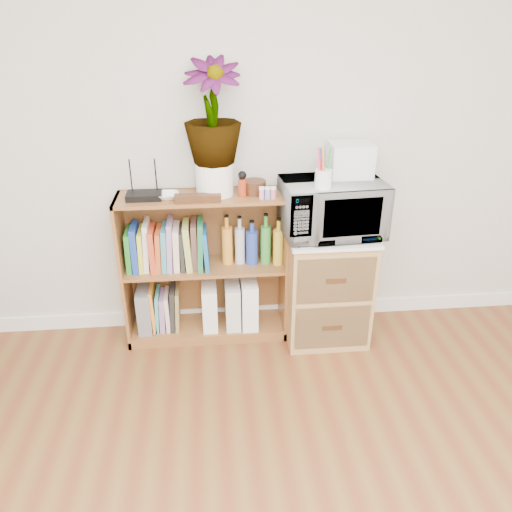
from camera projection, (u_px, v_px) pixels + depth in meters
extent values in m
cube|color=white|center=(259.00, 312.00, 3.43)|extent=(4.00, 0.02, 0.10)
cube|color=brown|center=(205.00, 268.00, 3.09)|extent=(1.00, 0.30, 0.95)
cube|color=#9E7542|center=(326.00, 286.00, 3.14)|extent=(0.50, 0.45, 0.70)
imported|color=white|center=(332.00, 208.00, 2.90)|extent=(0.60, 0.43, 0.32)
cylinder|color=white|center=(323.00, 179.00, 2.70)|extent=(0.09, 0.09, 0.10)
cube|color=silver|center=(350.00, 160.00, 2.88)|extent=(0.24, 0.20, 0.19)
cube|color=black|center=(144.00, 196.00, 2.82)|extent=(0.20, 0.13, 0.04)
imported|color=white|center=(168.00, 196.00, 2.83)|extent=(0.13, 0.13, 0.03)
cylinder|color=white|center=(215.00, 179.00, 2.86)|extent=(0.22, 0.22, 0.18)
imported|color=#30702D|center=(212.00, 112.00, 2.70)|extent=(0.32, 0.32, 0.57)
cube|color=#3B1F10|center=(198.00, 198.00, 2.78)|extent=(0.26, 0.06, 0.04)
cylinder|color=#A12C13|center=(242.00, 188.00, 2.84)|extent=(0.05, 0.05, 0.10)
cylinder|color=#321C0D|center=(255.00, 187.00, 2.90)|extent=(0.13, 0.13, 0.08)
cube|color=#D57687|center=(267.00, 194.00, 2.82)|extent=(0.12, 0.04, 0.06)
cube|color=slate|center=(145.00, 308.00, 3.17)|extent=(0.08, 0.23, 0.28)
cube|color=white|center=(210.00, 305.00, 3.19)|extent=(0.09, 0.23, 0.29)
cube|color=silver|center=(233.00, 304.00, 3.21)|extent=(0.09, 0.23, 0.29)
cube|color=white|center=(249.00, 301.00, 3.21)|extent=(0.10, 0.25, 0.32)
cube|color=#217D26|center=(130.00, 250.00, 2.98)|extent=(0.04, 0.20, 0.25)
cube|color=#193899|center=(136.00, 247.00, 2.98)|extent=(0.04, 0.20, 0.28)
cube|color=gold|center=(142.00, 249.00, 2.99)|extent=(0.03, 0.20, 0.25)
cube|color=silver|center=(147.00, 245.00, 2.98)|extent=(0.04, 0.20, 0.30)
cube|color=#C73F22|center=(153.00, 247.00, 2.99)|extent=(0.04, 0.20, 0.27)
cube|color=#BB5121|center=(159.00, 248.00, 3.00)|extent=(0.04, 0.20, 0.25)
cube|color=teal|center=(165.00, 247.00, 3.00)|extent=(0.04, 0.20, 0.27)
cube|color=#9474AF|center=(170.00, 244.00, 2.99)|extent=(0.05, 0.20, 0.31)
cube|color=beige|center=(177.00, 247.00, 3.00)|extent=(0.04, 0.20, 0.26)
cube|color=#242424|center=(182.00, 247.00, 3.01)|extent=(0.03, 0.20, 0.25)
cube|color=#B1B955|center=(188.00, 245.00, 3.01)|extent=(0.05, 0.20, 0.28)
cube|color=brown|center=(194.00, 244.00, 3.01)|extent=(0.04, 0.20, 0.28)
cube|color=#1D6F3F|center=(200.00, 243.00, 3.01)|extent=(0.04, 0.20, 0.30)
cube|color=#195897|center=(206.00, 247.00, 3.02)|extent=(0.04, 0.20, 0.25)
cylinder|color=orange|center=(227.00, 241.00, 3.02)|extent=(0.07, 0.07, 0.31)
cylinder|color=#B3C0CB|center=(240.00, 242.00, 3.03)|extent=(0.06, 0.06, 0.30)
cylinder|color=#2340A6|center=(252.00, 243.00, 3.04)|extent=(0.07, 0.07, 0.27)
cylinder|color=green|center=(266.00, 239.00, 3.04)|extent=(0.06, 0.06, 0.31)
cylinder|color=gold|center=(278.00, 241.00, 3.05)|extent=(0.06, 0.06, 0.29)
cube|color=orange|center=(154.00, 307.00, 3.17)|extent=(0.03, 0.19, 0.29)
cube|color=teal|center=(158.00, 309.00, 3.18)|extent=(0.03, 0.19, 0.26)
cube|color=#976BA1|center=(163.00, 310.00, 3.19)|extent=(0.04, 0.19, 0.24)
cube|color=beige|center=(168.00, 309.00, 3.19)|extent=(0.03, 0.19, 0.24)
cube|color=black|center=(173.00, 306.00, 3.18)|extent=(0.04, 0.19, 0.29)
cube|color=olive|center=(178.00, 307.00, 3.19)|extent=(0.04, 0.19, 0.27)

